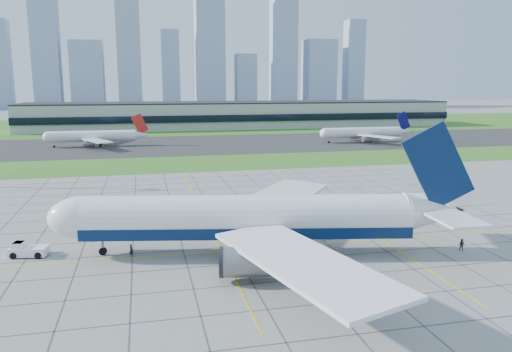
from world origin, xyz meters
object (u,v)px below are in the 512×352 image
at_px(distant_jet_2, 364,132).
at_px(distant_jet_1, 94,136).
at_px(crew_near, 131,250).
at_px(airliner, 250,219).
at_px(pushback_tug, 27,250).
at_px(crew_far, 462,245).

bearing_deg(distant_jet_2, distant_jet_1, 174.91).
bearing_deg(crew_near, distant_jet_1, 33.99).
relative_size(crew_near, distant_jet_1, 0.05).
distance_m(airliner, pushback_tug, 35.20).
bearing_deg(airliner, distant_jet_1, 114.67).
height_order(airliner, crew_far, airliner).
bearing_deg(crew_far, pushback_tug, -139.40).
bearing_deg(pushback_tug, crew_near, -1.60).
xyz_separation_m(pushback_tug, distant_jet_1, (-1.74, 144.03, 3.46)).
xyz_separation_m(pushback_tug, crew_far, (68.05, -12.92, -0.07)).
bearing_deg(distant_jet_2, pushback_tug, -131.71).
relative_size(pushback_tug, crew_near, 4.38).
relative_size(distant_jet_1, distant_jet_2, 1.00).
xyz_separation_m(airliner, distant_jet_2, (84.54, 139.86, -1.26)).
height_order(pushback_tug, distant_jet_1, distant_jet_1).
distance_m(crew_far, distant_jet_1, 171.80).
bearing_deg(distant_jet_2, crew_far, -109.14).
bearing_deg(pushback_tug, crew_far, 0.49).
relative_size(airliner, pushback_tug, 7.89).
height_order(pushback_tug, crew_far, pushback_tug).
xyz_separation_m(crew_near, distant_jet_2, (102.89, 136.92, 3.52)).
bearing_deg(distant_jet_1, crew_near, -83.18).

